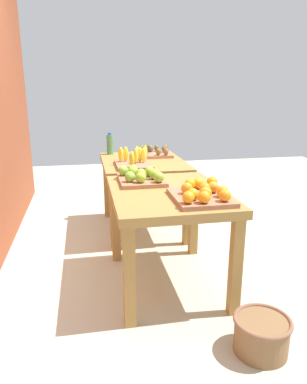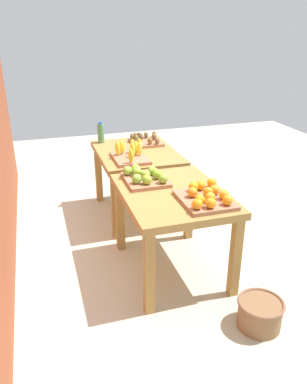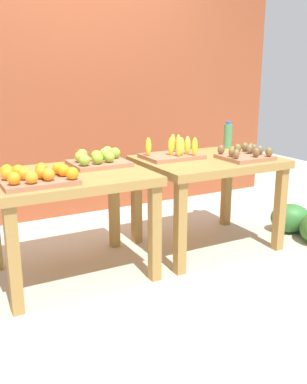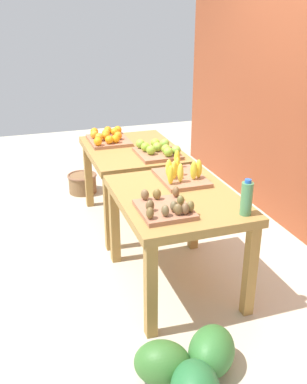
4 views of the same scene
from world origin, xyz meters
TOP-DOWN VIEW (x-y plane):
  - ground_plane at (0.00, 0.00)m, footprint 8.00×8.00m
  - display_table_left at (-0.56, 0.00)m, footprint 1.04×0.80m
  - display_table_right at (0.56, 0.00)m, footprint 1.04×0.80m
  - orange_bin at (-0.81, -0.17)m, footprint 0.44×0.36m
  - apple_bin at (-0.29, 0.15)m, footprint 0.41×0.35m
  - banana_crate at (0.32, 0.12)m, footprint 0.44×0.32m
  - kiwi_bin at (0.79, -0.16)m, footprint 0.37×0.33m
  - water_bottle at (0.97, 0.29)m, footprint 0.07×0.07m
  - watermelon_pile at (1.47, -0.25)m, footprint 0.63×0.69m
  - wicker_basket at (-1.39, -0.35)m, footprint 0.32×0.32m

SIDE VIEW (x-z plane):
  - ground_plane at x=0.00m, z-range 0.00..0.00m
  - wicker_basket at x=-1.39m, z-range 0.01..0.22m
  - watermelon_pile at x=1.47m, z-range 0.00..0.26m
  - display_table_left at x=-0.56m, z-range 0.26..0.99m
  - display_table_right at x=0.56m, z-range 0.26..0.99m
  - kiwi_bin at x=0.79m, z-range 0.71..0.81m
  - orange_bin at x=-0.81m, z-range 0.72..0.82m
  - apple_bin at x=-0.29m, z-range 0.72..0.83m
  - banana_crate at x=0.32m, z-range 0.69..0.86m
  - water_bottle at x=0.97m, z-range 0.72..0.95m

